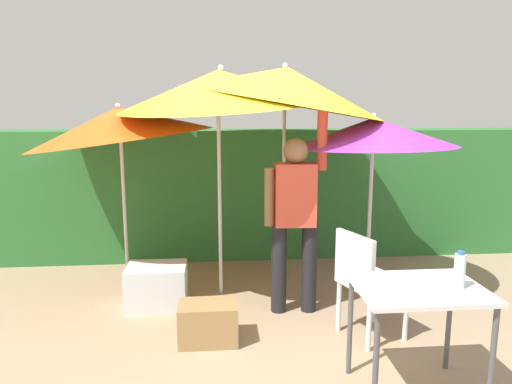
# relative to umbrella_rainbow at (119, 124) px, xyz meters

# --- Properties ---
(ground_plane) EXTENTS (24.00, 24.00, 0.00)m
(ground_plane) POSITION_rel_umbrella_rainbow_xyz_m (1.32, -0.93, -1.70)
(ground_plane) COLOR #9E8466
(hedge_row) EXTENTS (8.00, 0.70, 1.60)m
(hedge_row) POSITION_rel_umbrella_rainbow_xyz_m (1.32, 1.03, -0.90)
(hedge_row) COLOR #2D7033
(hedge_row) RESTS_ON ground_plane
(umbrella_rainbow) EXTENTS (1.89, 1.86, 2.00)m
(umbrella_rainbow) POSITION_rel_umbrella_rainbow_xyz_m (0.00, 0.00, 0.00)
(umbrella_rainbow) COLOR silver
(umbrella_rainbow) RESTS_ON ground_plane
(umbrella_orange) EXTENTS (2.14, 2.10, 2.47)m
(umbrella_orange) POSITION_rel_umbrella_rainbow_xyz_m (1.67, -0.04, 0.38)
(umbrella_orange) COLOR silver
(umbrella_orange) RESTS_ON ground_plane
(umbrella_yellow) EXTENTS (1.58, 1.58, 1.81)m
(umbrella_yellow) POSITION_rel_umbrella_rainbow_xyz_m (2.46, -0.45, -0.07)
(umbrella_yellow) COLOR silver
(umbrella_yellow) RESTS_ON ground_plane
(umbrella_navy) EXTENTS (1.96, 1.96, 2.35)m
(umbrella_navy) POSITION_rel_umbrella_rainbow_xyz_m (1.00, -0.30, 0.34)
(umbrella_navy) COLOR silver
(umbrella_navy) RESTS_ON ground_plane
(person_vendor) EXTENTS (0.55, 0.23, 1.88)m
(person_vendor) POSITION_rel_umbrella_rainbow_xyz_m (1.66, -0.78, -0.77)
(person_vendor) COLOR black
(person_vendor) RESTS_ON ground_plane
(chair_plastic) EXTENTS (0.57, 0.57, 0.89)m
(chair_plastic) POSITION_rel_umbrella_rainbow_xyz_m (2.15, -1.34, -1.19)
(chair_plastic) COLOR silver
(chair_plastic) RESTS_ON ground_plane
(cooler_box) EXTENTS (0.56, 0.41, 0.39)m
(cooler_box) POSITION_rel_umbrella_rainbow_xyz_m (0.38, -0.55, -1.51)
(cooler_box) COLOR silver
(cooler_box) RESTS_ON ground_plane
(crate_cardboard) EXTENTS (0.47, 0.30, 0.32)m
(crate_cardboard) POSITION_rel_umbrella_rainbow_xyz_m (0.88, -1.30, -1.54)
(crate_cardboard) COLOR #9E7A4C
(crate_cardboard) RESTS_ON ground_plane
(folding_table) EXTENTS (0.80, 0.60, 0.74)m
(folding_table) POSITION_rel_umbrella_rainbow_xyz_m (2.24, -2.10, -1.05)
(folding_table) COLOR #4C4C51
(folding_table) RESTS_ON ground_plane
(bottle_water) EXTENTS (0.07, 0.07, 0.24)m
(bottle_water) POSITION_rel_umbrella_rainbow_xyz_m (2.47, -2.14, -0.85)
(bottle_water) COLOR silver
(bottle_water) RESTS_ON folding_table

